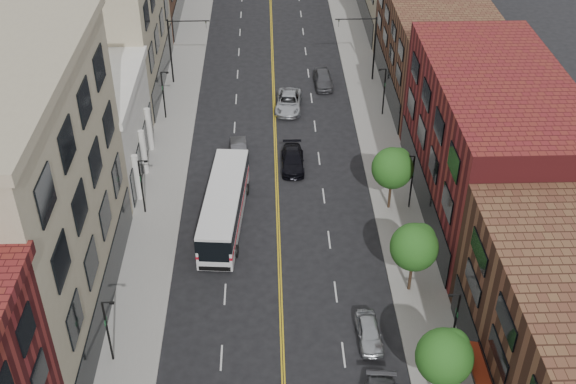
{
  "coord_description": "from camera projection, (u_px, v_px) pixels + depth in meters",
  "views": [
    {
      "loc": [
        -0.68,
        -24.37,
        35.9
      ],
      "look_at": [
        0.72,
        19.56,
        5.0
      ],
      "focal_mm": 45.0,
      "sensor_mm": 36.0,
      "label": 1
    }
  ],
  "objects": [
    {
      "name": "bldg_r_far_a",
      "position": [
        436.0,
        49.0,
        74.96
      ],
      "size": [
        10.0,
        20.0,
        10.0
      ],
      "primitive_type": "cube",
      "color": "brown",
      "rests_on": "ground"
    },
    {
      "name": "sidewalk_left",
      "position": [
        171.0,
        143.0,
        68.91
      ],
      "size": [
        4.0,
        110.0,
        0.15
      ],
      "primitive_type": "cube",
      "color": "gray",
      "rests_on": "ground"
    },
    {
      "name": "signal_mast_left",
      "position": [
        177.0,
        44.0,
        76.9
      ],
      "size": [
        4.49,
        0.18,
        7.2
      ],
      "color": "black",
      "rests_on": "sidewalk_left"
    },
    {
      "name": "lamp_l_2",
      "position": [
        142.0,
        184.0,
        58.22
      ],
      "size": [
        0.81,
        0.55,
        5.05
      ],
      "color": "black",
      "rests_on": "sidewalk_left"
    },
    {
      "name": "tree_r_3",
      "position": [
        393.0,
        167.0,
        58.15
      ],
      "size": [
        3.4,
        3.4,
        5.59
      ],
      "color": "black",
      "rests_on": "sidewalk_right"
    },
    {
      "name": "car_parked_far",
      "position": [
        369.0,
        332.0,
        47.97
      ],
      "size": [
        1.71,
        3.99,
        1.34
      ],
      "primitive_type": "imported",
      "rotation": [
        0.0,
        0.0,
        0.03
      ],
      "color": "#B1B4B9",
      "rests_on": "ground"
    },
    {
      "name": "car_lane_b",
      "position": [
        289.0,
        102.0,
        74.29
      ],
      "size": [
        3.13,
        5.87,
        1.57
      ],
      "primitive_type": "imported",
      "rotation": [
        0.0,
        0.0,
        -0.09
      ],
      "color": "#BABEC3",
      "rests_on": "ground"
    },
    {
      "name": "bldg_l_far_a",
      "position": [
        107.0,
        5.0,
        74.22
      ],
      "size": [
        10.0,
        20.0,
        18.0
      ],
      "primitive_type": "cube",
      "color": "gray",
      "rests_on": "ground"
    },
    {
      "name": "lamp_r_2",
      "position": [
        411.0,
        179.0,
        58.79
      ],
      "size": [
        0.81,
        0.55,
        5.05
      ],
      "color": "black",
      "rests_on": "sidewalk_right"
    },
    {
      "name": "bldg_r_mid",
      "position": [
        491.0,
        146.0,
        57.21
      ],
      "size": [
        10.0,
        22.0,
        12.0
      ],
      "primitive_type": "cube",
      "color": "maroon",
      "rests_on": "ground"
    },
    {
      "name": "bldg_l_white",
      "position": [
        82.0,
        130.0,
        63.19
      ],
      "size": [
        10.0,
        14.0,
        8.0
      ],
      "primitive_type": "cube",
      "color": "silver",
      "rests_on": "ground"
    },
    {
      "name": "car_lane_behind",
      "position": [
        239.0,
        148.0,
        67.11
      ],
      "size": [
        1.69,
        4.27,
        1.38
      ],
      "primitive_type": "imported",
      "rotation": [
        0.0,
        0.0,
        3.2
      ],
      "color": "#444449",
      "rests_on": "ground"
    },
    {
      "name": "lamp_r_3",
      "position": [
        384.0,
        89.0,
        71.88
      ],
      "size": [
        0.81,
        0.55,
        5.05
      ],
      "color": "black",
      "rests_on": "sidewalk_right"
    },
    {
      "name": "car_lane_c",
      "position": [
        323.0,
        79.0,
        78.57
      ],
      "size": [
        2.03,
        4.76,
        1.61
      ],
      "primitive_type": "imported",
      "rotation": [
        0.0,
        0.0,
        0.03
      ],
      "color": "#4D4E52",
      "rests_on": "ground"
    },
    {
      "name": "tree_r_1",
      "position": [
        446.0,
        355.0,
        41.79
      ],
      "size": [
        3.4,
        3.4,
        5.59
      ],
      "color": "black",
      "rests_on": "sidewalk_right"
    },
    {
      "name": "lamp_l_1",
      "position": [
        108.0,
        328.0,
        45.14
      ],
      "size": [
        0.81,
        0.55,
        5.05
      ],
      "color": "black",
      "rests_on": "sidewalk_left"
    },
    {
      "name": "lamp_l_3",
      "position": [
        164.0,
        92.0,
        71.3
      ],
      "size": [
        0.81,
        0.55,
        5.05
      ],
      "color": "black",
      "rests_on": "sidewalk_left"
    },
    {
      "name": "tree_r_2",
      "position": [
        415.0,
        245.0,
        49.97
      ],
      "size": [
        3.4,
        3.4,
        5.59
      ],
      "color": "black",
      "rests_on": "sidewalk_right"
    },
    {
      "name": "lamp_r_1",
      "position": [
        455.0,
        320.0,
        45.71
      ],
      "size": [
        0.81,
        0.55,
        5.05
      ],
      "color": "black",
      "rests_on": "sidewalk_right"
    },
    {
      "name": "car_lane_a",
      "position": [
        293.0,
        160.0,
        65.29
      ],
      "size": [
        2.09,
        5.03,
        1.45
      ],
      "primitive_type": "imported",
      "rotation": [
        0.0,
        0.0,
        -0.01
      ],
      "color": "black",
      "rests_on": "ground"
    },
    {
      "name": "city_bus",
      "position": [
        224.0,
        204.0,
        57.78
      ],
      "size": [
        3.8,
        12.66,
        3.21
      ],
      "rotation": [
        0.0,
        0.0,
        -0.09
      ],
      "color": "silver",
      "rests_on": "ground"
    },
    {
      "name": "sidewalk_right",
      "position": [
        379.0,
        140.0,
        69.43
      ],
      "size": [
        4.0,
        110.0,
        0.15
      ],
      "primitive_type": "cube",
      "color": "gray",
      "rests_on": "ground"
    },
    {
      "name": "signal_mast_right",
      "position": [
        368.0,
        41.0,
        77.44
      ],
      "size": [
        4.49,
        0.18,
        7.2
      ],
      "color": "black",
      "rests_on": "sidewalk_right"
    },
    {
      "name": "bldg_l_tanoffice",
      "position": [
        12.0,
        205.0,
        45.6
      ],
      "size": [
        10.0,
        22.0,
        18.0
      ],
      "primitive_type": "cube",
      "color": "gray",
      "rests_on": "ground"
    }
  ]
}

